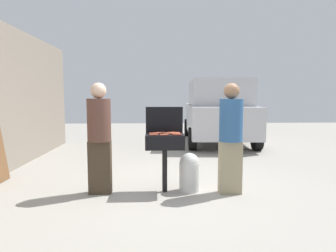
# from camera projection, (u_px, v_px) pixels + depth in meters

# --- Properties ---
(ground_plane) EXTENTS (24.00, 24.00, 0.00)m
(ground_plane) POSITION_uv_depth(u_px,v_px,m) (177.00, 189.00, 4.95)
(ground_plane) COLOR #9E998E
(bbq_grill) EXTENTS (0.60, 0.44, 0.92)m
(bbq_grill) POSITION_uv_depth(u_px,v_px,m) (165.00, 143.00, 4.74)
(bbq_grill) COLOR black
(bbq_grill) RESTS_ON ground
(grill_lid_open) EXTENTS (0.60, 0.05, 0.42)m
(grill_lid_open) POSITION_uv_depth(u_px,v_px,m) (164.00, 120.00, 4.92)
(grill_lid_open) COLOR black
(grill_lid_open) RESTS_ON bbq_grill
(hot_dog_0) EXTENTS (0.13, 0.04, 0.03)m
(hot_dog_0) POSITION_uv_depth(u_px,v_px,m) (175.00, 133.00, 4.80)
(hot_dog_0) COLOR #C6593D
(hot_dog_0) RESTS_ON bbq_grill
(hot_dog_1) EXTENTS (0.13, 0.03, 0.03)m
(hot_dog_1) POSITION_uv_depth(u_px,v_px,m) (154.00, 135.00, 4.57)
(hot_dog_1) COLOR #C6593D
(hot_dog_1) RESTS_ON bbq_grill
(hot_dog_2) EXTENTS (0.13, 0.04, 0.03)m
(hot_dog_2) POSITION_uv_depth(u_px,v_px,m) (164.00, 135.00, 4.56)
(hot_dog_2) COLOR #C6593D
(hot_dog_2) RESTS_ON bbq_grill
(hot_dog_3) EXTENTS (0.13, 0.04, 0.03)m
(hot_dog_3) POSITION_uv_depth(u_px,v_px,m) (157.00, 133.00, 4.75)
(hot_dog_3) COLOR #B74C33
(hot_dog_3) RESTS_ON bbq_grill
(hot_dog_4) EXTENTS (0.13, 0.03, 0.03)m
(hot_dog_4) POSITION_uv_depth(u_px,v_px,m) (176.00, 134.00, 4.63)
(hot_dog_4) COLOR #AD4228
(hot_dog_4) RESTS_ON bbq_grill
(hot_dog_5) EXTENTS (0.13, 0.03, 0.03)m
(hot_dog_5) POSITION_uv_depth(u_px,v_px,m) (176.00, 133.00, 4.75)
(hot_dog_5) COLOR #C6593D
(hot_dog_5) RESTS_ON bbq_grill
(hot_dog_6) EXTENTS (0.13, 0.04, 0.03)m
(hot_dog_6) POSITION_uv_depth(u_px,v_px,m) (168.00, 133.00, 4.73)
(hot_dog_6) COLOR #C6593D
(hot_dog_6) RESTS_ON bbq_grill
(hot_dog_7) EXTENTS (0.13, 0.03, 0.03)m
(hot_dog_7) POSITION_uv_depth(u_px,v_px,m) (161.00, 133.00, 4.82)
(hot_dog_7) COLOR #B74C33
(hot_dog_7) RESTS_ON bbq_grill
(hot_dog_8) EXTENTS (0.13, 0.03, 0.03)m
(hot_dog_8) POSITION_uv_depth(u_px,v_px,m) (177.00, 135.00, 4.58)
(hot_dog_8) COLOR #AD4228
(hot_dog_8) RESTS_ON bbq_grill
(hot_dog_9) EXTENTS (0.13, 0.03, 0.03)m
(hot_dog_9) POSITION_uv_depth(u_px,v_px,m) (171.00, 133.00, 4.83)
(hot_dog_9) COLOR #AD4228
(hot_dog_9) RESTS_ON bbq_grill
(hot_dog_10) EXTENTS (0.13, 0.04, 0.03)m
(hot_dog_10) POSITION_uv_depth(u_px,v_px,m) (153.00, 133.00, 4.72)
(hot_dog_10) COLOR #B74C33
(hot_dog_10) RESTS_ON bbq_grill
(propane_tank) EXTENTS (0.32, 0.32, 0.62)m
(propane_tank) POSITION_uv_depth(u_px,v_px,m) (189.00, 171.00, 4.82)
(propane_tank) COLOR silver
(propane_tank) RESTS_ON ground
(person_left) EXTENTS (0.36, 0.36, 1.72)m
(person_left) POSITION_uv_depth(u_px,v_px,m) (99.00, 134.00, 4.65)
(person_left) COLOR #3F3323
(person_left) RESTS_ON ground
(person_right) EXTENTS (0.36, 0.36, 1.71)m
(person_right) POSITION_uv_depth(u_px,v_px,m) (231.00, 134.00, 4.66)
(person_right) COLOR gray
(person_right) RESTS_ON ground
(parked_minivan) EXTENTS (2.25, 4.51, 2.02)m
(parked_minivan) POSITION_uv_depth(u_px,v_px,m) (218.00, 111.00, 9.88)
(parked_minivan) COLOR #B7B7BC
(parked_minivan) RESTS_ON ground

